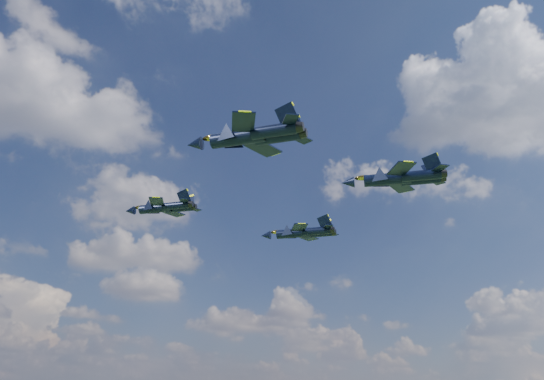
{
  "coord_description": "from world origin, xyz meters",
  "views": [
    {
      "loc": [
        -34.91,
        -71.44,
        33.14
      ],
      "look_at": [
        -3.53,
        1.49,
        63.92
      ],
      "focal_mm": 35.0,
      "sensor_mm": 36.0,
      "label": 1
    }
  ],
  "objects": [
    {
      "name": "jet_lead",
      "position": [
        -19.5,
        16.57,
        63.45
      ],
      "size": [
        12.86,
        11.32,
        3.31
      ],
      "rotation": [
        0.0,
        0.0,
        0.9
      ],
      "color": "black"
    },
    {
      "name": "jet_left",
      "position": [
        -15.28,
        -13.43,
        63.97
      ],
      "size": [
        15.44,
        14.12,
        4.03
      ],
      "rotation": [
        0.0,
        0.0,
        0.86
      ],
      "color": "black"
    },
    {
      "name": "jet_right",
      "position": [
        7.8,
        18.45,
        62.65
      ],
      "size": [
        14.5,
        12.85,
        3.74
      ],
      "rotation": [
        0.0,
        0.0,
        0.89
      ],
      "color": "black"
    },
    {
      "name": "jet_slot",
      "position": [
        9.8,
        -10.19,
        63.57
      ],
      "size": [
        15.44,
        12.87,
        3.9
      ],
      "rotation": [
        0.0,
        0.0,
        0.94
      ],
      "color": "black"
    }
  ]
}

